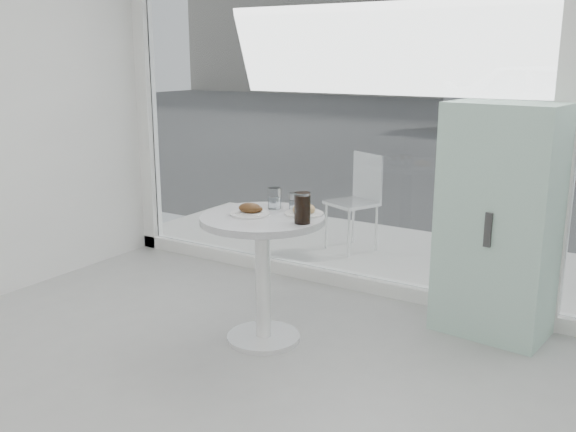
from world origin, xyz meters
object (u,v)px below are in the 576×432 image
Objects in this scene: plate_fritter at (251,210)px; water_tumbler_a at (274,200)px; mint_cabinet at (499,221)px; patio_chair at (358,195)px; main_table at (263,252)px; water_tumbler_b at (295,202)px; car_white at (553,98)px; cola_glass at (302,208)px; plate_donut at (304,211)px.

plate_fritter is 0.20m from water_tumbler_a.
patio_chair is (-1.41, 0.99, -0.19)m from mint_cabinet.
mint_cabinet is 1.34m from water_tumbler_a.
mint_cabinet is 1.72× the size of patio_chair.
main_table is 0.35m from water_tumbler_b.
water_tumbler_a is at bearing 177.56° from car_white.
car_white reaches higher than plate_fritter.
main_table is at bearing 177.68° from car_white.
water_tumbler_a is at bearing 147.36° from cola_glass.
patio_chair reaches higher than plate_fritter.
water_tumbler_b is at bearing 15.33° from water_tumbler_a.
car_white is (-0.31, 10.05, 0.27)m from patio_chair.
mint_cabinet is at bearing 36.68° from plate_fritter.
patio_chair is 0.18× the size of car_white.
cola_glass reaches higher than water_tumbler_a.
plate_donut is at bearing -7.69° from water_tumbler_a.
plate_donut is at bearing 38.07° from main_table.
cola_glass is (0.58, -1.88, 0.34)m from patio_chair.
main_table is 0.33m from water_tumbler_a.
patio_chair is 3.57× the size of plate_fritter.
patio_chair is at bearing 96.93° from plate_fritter.
patio_chair is at bearing 105.84° from plate_donut.
plate_fritter is (0.54, -11.92, 0.01)m from car_white.
plate_fritter is at bearing -123.34° from water_tumbler_b.
plate_fritter is (-1.18, -0.88, 0.10)m from mint_cabinet.
cola_glass is at bearing -50.27° from water_tumbler_b.
patio_chair reaches higher than plate_donut.
main_table is 3.44× the size of plate_donut.
patio_chair is 7.71× the size of water_tumbler_b.
car_white is (-0.60, 11.90, 0.23)m from main_table.
plate_fritter is at bearing -59.83° from patio_chair.
plate_donut is at bearing -50.93° from patio_chair.
plate_fritter is at bearing 177.36° from car_white.
mint_cabinet reaches higher than water_tumbler_a.
patio_chair is at bearing 103.07° from water_tumbler_b.
cola_glass is (0.09, -0.17, 0.06)m from plate_donut.
cola_glass is at bearing -61.57° from plate_donut.
plate_donut is at bearing -31.64° from water_tumbler_b.
car_white reaches higher than main_table.
water_tumbler_a is 0.75× the size of cola_glass.
plate_fritter is 1.79× the size of water_tumbler_a.
main_table is 0.41m from cola_glass.
mint_cabinet reaches higher than water_tumbler_b.
patio_chair is at bearing 98.85° from water_tumbler_a.
water_tumbler_a reaches higher than patio_chair.
car_white is 43.42× the size of water_tumbler_b.
car_white is at bearing 92.58° from plate_fritter.
water_tumbler_b is (0.38, -1.64, 0.30)m from patio_chair.
water_tumbler_a is (-0.03, 0.18, 0.28)m from main_table.
mint_cabinet is 1.74m from patio_chair.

